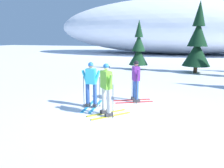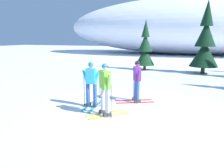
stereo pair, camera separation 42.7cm
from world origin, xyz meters
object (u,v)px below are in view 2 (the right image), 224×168
at_px(skier_cyan_jacket, 91,84).
at_px(pine_tree_far_left, 145,49).
at_px(skier_lime_jacket, 105,88).
at_px(pine_tree_center_left, 205,43).
at_px(skier_purple_jacket, 137,80).

relative_size(skier_cyan_jacket, pine_tree_far_left, 0.43).
distance_m(skier_lime_jacket, pine_tree_center_left, 11.84).
relative_size(pine_tree_far_left, pine_tree_center_left, 0.77).
relative_size(skier_purple_jacket, pine_tree_far_left, 0.42).
height_order(skier_purple_jacket, pine_tree_far_left, pine_tree_far_left).
bearing_deg(skier_purple_jacket, pine_tree_far_left, 100.79).
xyz_separation_m(skier_purple_jacket, skier_lime_jacket, (-0.60, -2.03, 0.06)).
bearing_deg(skier_lime_jacket, skier_cyan_jacket, 141.60).
relative_size(skier_purple_jacket, pine_tree_center_left, 0.32).
bearing_deg(skier_lime_jacket, pine_tree_center_left, 73.22).
bearing_deg(skier_purple_jacket, skier_lime_jacket, -106.43).
distance_m(skier_cyan_jacket, skier_lime_jacket, 1.13).
distance_m(skier_purple_jacket, pine_tree_center_left, 9.75).
distance_m(skier_purple_jacket, skier_cyan_jacket, 1.99).
height_order(skier_cyan_jacket, pine_tree_far_left, pine_tree_far_left).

